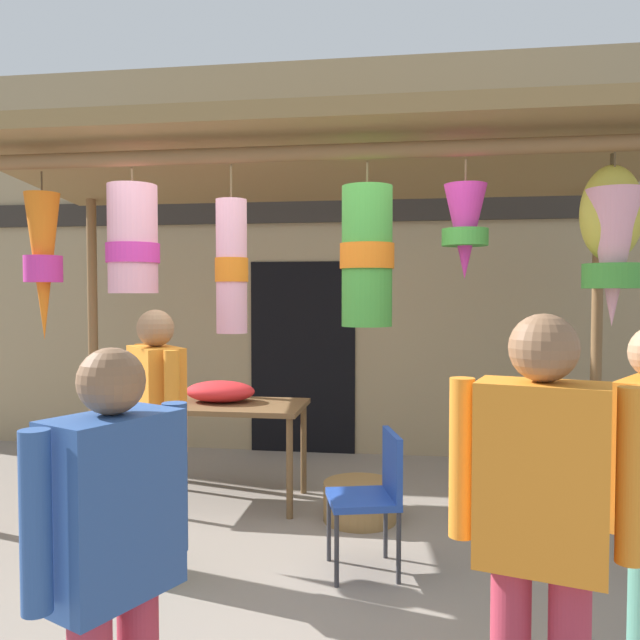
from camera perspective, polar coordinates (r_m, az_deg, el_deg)
The scene contains 10 objects.
ground_plane at distance 4.42m, azimuth -2.96°, elevation -19.84°, with size 30.00×30.00×0.00m, color gray.
shop_facade at distance 6.80m, azimuth 1.49°, elevation 5.44°, with size 11.22×0.29×4.07m.
market_stall_canopy at distance 4.75m, azimuth 0.42°, elevation 11.46°, with size 5.01×2.12×2.83m.
display_table at distance 5.25m, azimuth -9.06°, elevation -8.19°, with size 1.39×0.71×0.79m.
flower_heap_on_table at distance 5.27m, azimuth -8.74°, elevation -6.27°, with size 0.56×0.39×0.17m.
folding_chair at distance 3.99m, azimuth 4.91°, elevation -14.67°, with size 0.49×0.49×0.84m.
wicker_basket_by_table at distance 4.92m, azimuth 3.55°, elevation -15.76°, with size 0.54×0.54×0.28m, color olive.
vendor_in_orange at distance 2.18m, azimuth -17.82°, elevation -19.02°, with size 0.37×0.54×1.51m.
customer_foreground at distance 3.87m, azimuth -14.30°, elevation -8.78°, with size 0.43×0.47×1.58m.
passerby_at_right at distance 2.26m, azimuth 19.01°, elevation -16.46°, with size 0.57×0.32×1.61m.
Camera 1 is at (0.80, -4.01, 1.67)m, focal length 36.09 mm.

